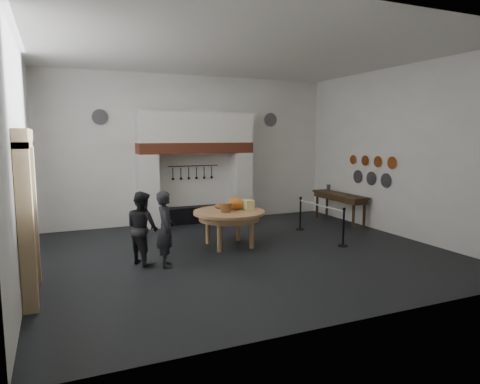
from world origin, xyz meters
name	(u,v)px	position (x,y,z in m)	size (l,w,h in m)	color
floor	(245,252)	(0.00, 0.00, 0.00)	(9.00, 8.00, 0.02)	black
ceiling	(245,52)	(0.00, 0.00, 4.50)	(9.00, 8.00, 0.02)	silver
wall_back	(192,150)	(0.00, 4.00, 2.25)	(9.00, 0.02, 4.50)	white
wall_front	(362,168)	(0.00, -4.00, 2.25)	(9.00, 0.02, 4.50)	white
wall_left	(21,160)	(-4.50, 0.00, 2.25)	(0.02, 8.00, 4.50)	white
wall_right	(399,152)	(4.50, 0.00, 2.25)	(0.02, 8.00, 4.50)	white
chimney_pier_left	(148,191)	(-1.48, 3.65, 1.07)	(0.55, 0.70, 2.15)	silver
chimney_pier_right	(240,186)	(1.48, 3.65, 1.07)	(0.55, 0.70, 2.15)	silver
hearth_brick_band	(196,148)	(0.00, 3.65, 2.31)	(3.50, 0.72, 0.32)	#9E442B
chimney_hood	(195,128)	(0.00, 3.65, 2.92)	(3.50, 0.70, 0.90)	silver
iron_range	(196,215)	(0.00, 3.72, 0.25)	(1.90, 0.45, 0.50)	black
utensil_rail	(193,166)	(0.00, 3.92, 1.75)	(0.02, 0.02, 1.60)	black
door_recess	(23,223)	(-4.47, -1.00, 1.25)	(0.04, 1.10, 2.50)	black
door_jamb_near	(26,228)	(-4.38, -1.70, 1.30)	(0.22, 0.30, 2.60)	tan
door_jamb_far	(31,213)	(-4.38, -0.30, 1.30)	(0.22, 0.30, 2.60)	tan
door_lintel	(23,138)	(-4.38, -1.00, 2.65)	(0.22, 1.70, 0.30)	tan
wall_plaque	(28,190)	(-4.45, 0.80, 1.60)	(0.05, 0.34, 0.44)	gold
work_table	(229,212)	(-0.11, 0.68, 0.84)	(1.74, 1.74, 0.07)	tan
pumpkin	(235,203)	(0.09, 0.78, 1.03)	(0.36, 0.36, 0.31)	orange
cheese_block_big	(249,205)	(0.39, 0.63, 0.99)	(0.22, 0.22, 0.24)	#E7E38A
cheese_block_small	(243,204)	(0.37, 0.93, 0.97)	(0.18, 0.18, 0.20)	#F8ED94
wicker_basket	(226,208)	(-0.26, 0.53, 0.98)	(0.32, 0.32, 0.22)	olive
bread_loaf	(220,206)	(-0.21, 1.03, 0.94)	(0.31, 0.18, 0.13)	#966335
visitor_near	(166,229)	(-1.91, -0.31, 0.79)	(0.57, 0.38, 1.57)	black
visitor_far	(142,228)	(-2.31, 0.09, 0.77)	(0.75, 0.58, 1.54)	black
side_table	(340,195)	(4.10, 1.98, 0.87)	(0.55, 2.20, 0.06)	#362613
pewter_jug	(328,188)	(4.10, 2.58, 1.01)	(0.12, 0.12, 0.22)	#4A4A4F
copper_pan_a	(392,163)	(4.46, 0.20, 1.95)	(0.34, 0.34, 0.03)	#C6662D
copper_pan_b	(378,162)	(4.46, 0.75, 1.95)	(0.32, 0.32, 0.03)	#C6662D
copper_pan_c	(365,161)	(4.46, 1.30, 1.95)	(0.30, 0.30, 0.03)	#C6662D
copper_pan_d	(353,160)	(4.46, 1.85, 1.95)	(0.28, 0.28, 0.03)	#C6662D
pewter_plate_left	(386,180)	(4.46, 0.40, 1.45)	(0.40, 0.40, 0.03)	#4C4C51
pewter_plate_mid	(371,178)	(4.46, 1.00, 1.45)	(0.40, 0.40, 0.03)	#4C4C51
pewter_plate_right	(358,177)	(4.46, 1.60, 1.45)	(0.40, 0.40, 0.03)	#4C4C51
pewter_plate_back_left	(100,117)	(-2.70, 3.96, 3.20)	(0.44, 0.44, 0.03)	#4C4C51
pewter_plate_back_right	(271,120)	(2.70, 3.96, 3.20)	(0.44, 0.44, 0.03)	#4C4C51
barrier_post_near	(344,228)	(2.44, -0.43, 0.45)	(0.05, 0.05, 0.90)	black
barrier_post_far	(300,214)	(2.44, 1.57, 0.45)	(0.05, 0.05, 0.90)	black
barrier_rope	(321,206)	(2.44, 0.57, 0.85)	(0.04, 0.04, 2.00)	silver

